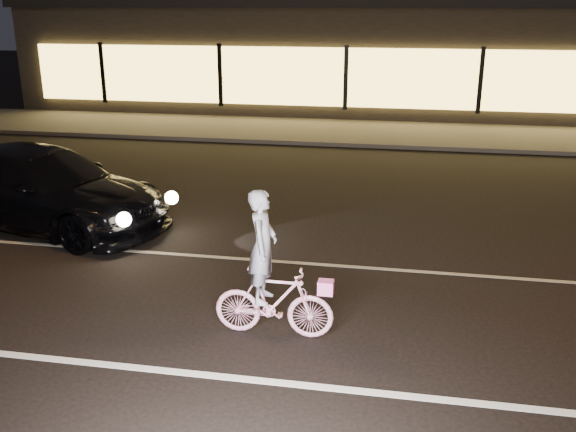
# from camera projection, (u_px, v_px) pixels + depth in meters

# --- Properties ---
(ground) EXTENTS (90.00, 90.00, 0.00)m
(ground) POSITION_uv_depth(u_px,v_px,m) (238.00, 316.00, 8.82)
(ground) COLOR black
(ground) RESTS_ON ground
(lane_stripe_near) EXTENTS (60.00, 0.12, 0.01)m
(lane_stripe_near) POSITION_uv_depth(u_px,v_px,m) (205.00, 375.00, 7.42)
(lane_stripe_near) COLOR silver
(lane_stripe_near) RESTS_ON ground
(lane_stripe_far) EXTENTS (60.00, 0.10, 0.01)m
(lane_stripe_far) POSITION_uv_depth(u_px,v_px,m) (268.00, 261.00, 10.68)
(lane_stripe_far) COLOR gray
(lane_stripe_far) RESTS_ON ground
(sidewalk) EXTENTS (30.00, 4.00, 0.12)m
(sidewalk) POSITION_uv_depth(u_px,v_px,m) (339.00, 132.00, 20.92)
(sidewalk) COLOR #383533
(sidewalk) RESTS_ON ground
(storefront) EXTENTS (25.40, 8.42, 4.20)m
(storefront) POSITION_uv_depth(u_px,v_px,m) (356.00, 53.00, 25.82)
(storefront) COLOR black
(storefront) RESTS_ON ground
(cyclist) EXTENTS (1.55, 0.53, 1.95)m
(cyclist) POSITION_uv_depth(u_px,v_px,m) (271.00, 286.00, 8.11)
(cyclist) COLOR #DC347A
(cyclist) RESTS_ON ground
(sedan) EXTENTS (5.50, 3.32, 1.49)m
(sedan) POSITION_uv_depth(u_px,v_px,m) (43.00, 188.00, 12.15)
(sedan) COLOR black
(sedan) RESTS_ON ground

